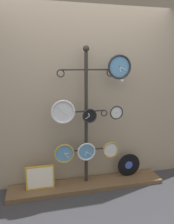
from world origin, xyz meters
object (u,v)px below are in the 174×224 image
at_px(clock_middle_center, 89,116).
at_px(vinyl_record, 129,165).
at_px(display_stand, 86,137).
at_px(clock_bottom_center, 86,152).
at_px(clock_bottom_right, 111,150).
at_px(clock_top_right, 119,67).
at_px(clock_bottom_left, 64,154).
at_px(clock_middle_right, 116,113).
at_px(picture_frame, 40,178).
at_px(clock_middle_left, 63,112).

distance_m(clock_middle_center, vinyl_record, 1.04).
bearing_deg(display_stand, clock_bottom_center, -101.59).
height_order(clock_bottom_right, vinyl_record, clock_bottom_right).
distance_m(clock_top_right, clock_bottom_left, 1.36).
distance_m(clock_bottom_center, vinyl_record, 0.75).
bearing_deg(clock_bottom_left, clock_top_right, -0.54).
xyz_separation_m(clock_middle_right, clock_bottom_right, (-0.07, 0.01, -0.54)).
bearing_deg(clock_top_right, clock_bottom_left, 179.46).
xyz_separation_m(clock_bottom_right, picture_frame, (-0.99, 0.02, -0.32)).
height_order(clock_bottom_left, clock_bottom_right, clock_bottom_left).
height_order(clock_middle_left, vinyl_record, clock_middle_left).
bearing_deg(clock_bottom_right, clock_middle_right, -9.26).
xyz_separation_m(clock_middle_right, picture_frame, (-1.05, 0.03, -0.85)).
xyz_separation_m(clock_middle_center, clock_bottom_center, (-0.04, 0.02, -0.51)).
xyz_separation_m(display_stand, clock_bottom_center, (-0.02, -0.09, -0.19)).
relative_size(clock_middle_right, clock_bottom_center, 0.74).
bearing_deg(clock_top_right, vinyl_record, 20.88).
bearing_deg(clock_top_right, clock_middle_right, -178.57).
bearing_deg(clock_bottom_center, vinyl_record, 6.14).
xyz_separation_m(clock_bottom_left, vinyl_record, (0.98, 0.08, -0.32)).
bearing_deg(clock_middle_right, display_stand, 165.52).
xyz_separation_m(display_stand, clock_middle_left, (-0.33, -0.09, 0.39)).
bearing_deg(clock_middle_center, picture_frame, 177.15).
distance_m(clock_middle_center, picture_frame, 1.07).
distance_m(clock_top_right, clock_middle_right, 0.61).
height_order(clock_middle_center, clock_bottom_center, clock_middle_center).
bearing_deg(vinyl_record, display_stand, 178.88).
relative_size(clock_top_right, clock_bottom_right, 1.37).
distance_m(clock_middle_center, clock_middle_right, 0.38).
height_order(display_stand, clock_bottom_left, display_stand).
bearing_deg(display_stand, clock_bottom_left, -163.69).
bearing_deg(clock_bottom_center, picture_frame, 178.43).
distance_m(clock_middle_left, clock_bottom_center, 0.66).
distance_m(clock_middle_left, clock_middle_right, 0.73).
bearing_deg(picture_frame, vinyl_record, 2.41).
distance_m(clock_middle_left, clock_bottom_right, 0.88).
height_order(clock_top_right, clock_middle_center, clock_top_right).
relative_size(clock_bottom_right, picture_frame, 0.62).
height_order(clock_middle_right, clock_bottom_right, clock_middle_right).
xyz_separation_m(clock_bottom_right, vinyl_record, (0.32, 0.08, -0.31)).
xyz_separation_m(clock_top_right, clock_bottom_center, (-0.44, 0.02, -1.14)).
bearing_deg(clock_middle_center, clock_bottom_right, 1.77).
xyz_separation_m(clock_top_right, picture_frame, (-1.08, 0.03, -1.46)).
relative_size(display_stand, picture_frame, 5.17).
height_order(clock_middle_left, clock_bottom_center, clock_middle_left).
bearing_deg(clock_bottom_right, clock_middle_center, -178.23).
bearing_deg(clock_middle_center, clock_top_right, -0.07).
distance_m(display_stand, clock_bottom_center, 0.21).
bearing_deg(clock_bottom_center, clock_middle_center, -22.69).
xyz_separation_m(clock_bottom_left, clock_bottom_right, (0.66, 0.00, -0.01)).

